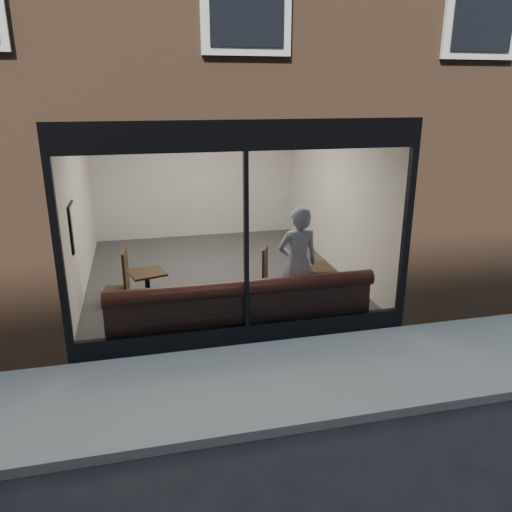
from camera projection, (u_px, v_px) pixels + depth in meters
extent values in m
plane|color=black|center=(287.00, 429.00, 5.48)|extent=(120.00, 120.00, 0.00)
cube|color=gray|center=(264.00, 380.00, 6.41)|extent=(40.00, 2.00, 0.01)
cube|color=gray|center=(288.00, 428.00, 5.42)|extent=(40.00, 0.10, 0.12)
cube|color=brown|center=(34.00, 180.00, 11.55)|extent=(2.50, 12.00, 3.20)
cube|color=brown|center=(337.00, 169.00, 13.20)|extent=(2.50, 12.00, 3.20)
cube|color=brown|center=(184.00, 159.00, 15.15)|extent=(5.00, 6.00, 3.20)
plane|color=#2D2D30|center=(216.00, 274.00, 10.10)|extent=(6.00, 6.00, 0.00)
plane|color=white|center=(211.00, 112.00, 9.11)|extent=(6.00, 6.00, 0.00)
plane|color=beige|center=(195.00, 174.00, 12.37)|extent=(5.00, 0.00, 5.00)
plane|color=beige|center=(78.00, 204.00, 9.06)|extent=(0.00, 6.00, 6.00)
plane|color=beige|center=(335.00, 192.00, 10.15)|extent=(0.00, 6.00, 6.00)
cube|color=black|center=(247.00, 334.00, 7.33)|extent=(5.00, 0.10, 0.30)
cube|color=black|center=(245.00, 135.00, 6.44)|extent=(5.00, 0.10, 0.40)
cube|color=black|center=(246.00, 243.00, 6.89)|extent=(0.06, 0.10, 2.50)
plane|color=white|center=(247.00, 243.00, 6.87)|extent=(4.80, 0.00, 4.80)
cube|color=#351313|center=(241.00, 318.00, 7.68)|extent=(4.00, 0.55, 0.45)
imported|color=#A0B1D3|center=(298.00, 264.00, 7.96)|extent=(0.69, 0.47, 1.85)
cube|color=black|center=(147.00, 273.00, 8.09)|extent=(0.67, 0.67, 0.03)
cube|color=black|center=(313.00, 268.00, 8.32)|extent=(0.62, 0.62, 0.04)
cube|color=black|center=(116.00, 290.00, 8.70)|extent=(0.48, 0.48, 0.04)
cube|color=black|center=(255.00, 285.00, 8.95)|extent=(0.50, 0.50, 0.04)
cube|color=white|center=(74.00, 227.00, 7.99)|extent=(0.02, 0.53, 0.71)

